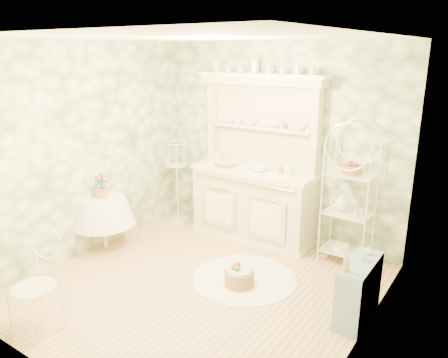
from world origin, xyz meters
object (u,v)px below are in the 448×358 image
Objects in this scene: bakers_rack at (349,195)px; floor_basket at (239,275)px; birdcage_stand at (177,175)px; kitchen_dresser at (254,160)px; cafe_chair at (34,294)px; round_table at (104,220)px; side_shelf at (358,292)px.

floor_basket is at bearing -119.53° from bakers_rack.
bakers_rack is 2.64m from birdcage_stand.
kitchen_dresser is 1.35m from birdcage_stand.
bakers_rack is 2.30× the size of cafe_chair.
round_table is (-1.48, -1.42, -0.75)m from kitchen_dresser.
birdcage_stand is at bearing -174.33° from kitchen_dresser.
kitchen_dresser is 1.29× the size of bakers_rack.
side_shelf reaches higher than floor_basket.
bakers_rack is at bearing 58.13° from floor_basket.
round_table reaches higher than floor_basket.
cafe_chair is at bearing -61.00° from round_table.
side_shelf is at bearing -62.66° from bakers_rack.
bakers_rack is 3.21m from round_table.
birdcage_stand is at bearing 155.97° from side_shelf.
side_shelf is at bearing -17.46° from birdcage_stand.
birdcage_stand reaches higher than side_shelf.
birdcage_stand is at bearing 148.64° from floor_basket.
kitchen_dresser reaches higher than birdcage_stand.
bakers_rack is at bearing 36.36° from cafe_chair.
cafe_chair is at bearing -122.97° from floor_basket.
kitchen_dresser is 1.53× the size of birdcage_stand.
birdcage_stand is 3.91× the size of floor_basket.
bakers_rack is 1.67m from floor_basket.
floor_basket is (-1.31, -0.13, -0.17)m from side_shelf.
round_table is at bearing -136.20° from kitchen_dresser.
kitchen_dresser is 6.00× the size of floor_basket.
birdcage_stand is at bearing 81.21° from round_table.
kitchen_dresser reaches higher than bakers_rack.
side_shelf is at bearing 16.69° from cafe_chair.
floor_basket is (1.15, 1.78, -0.26)m from cafe_chair.
round_table reaches higher than side_shelf.
side_shelf is at bearing 5.78° from floor_basket.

